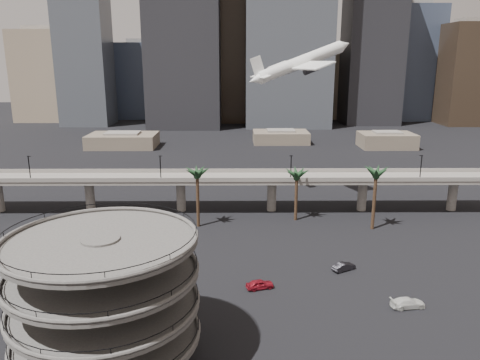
{
  "coord_description": "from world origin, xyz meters",
  "views": [
    {
      "loc": [
        2.42,
        -53.58,
        35.91
      ],
      "look_at": [
        3.08,
        28.0,
        14.69
      ],
      "focal_mm": 35.0,
      "sensor_mm": 36.0,
      "label": 1
    }
  ],
  "objects_px": {
    "parking_ramp": "(104,290)",
    "car_c": "(408,303)",
    "car_b": "(344,267)",
    "overpass": "(226,181)",
    "airborne_jet": "(301,63)",
    "car_a": "(260,284)"
  },
  "relations": [
    {
      "from": "overpass",
      "to": "car_c",
      "type": "bearing_deg",
      "value": -58.87
    },
    {
      "from": "airborne_jet",
      "to": "overpass",
      "type": "bearing_deg",
      "value": -157.83
    },
    {
      "from": "car_b",
      "to": "car_c",
      "type": "relative_size",
      "value": 0.84
    },
    {
      "from": "parking_ramp",
      "to": "car_c",
      "type": "relative_size",
      "value": 4.29
    },
    {
      "from": "overpass",
      "to": "car_b",
      "type": "bearing_deg",
      "value": -57.72
    },
    {
      "from": "parking_ramp",
      "to": "car_c",
      "type": "xyz_separation_m",
      "value": [
        40.88,
        12.82,
        -9.08
      ]
    },
    {
      "from": "parking_ramp",
      "to": "car_b",
      "type": "xyz_separation_m",
      "value": [
        34.19,
        25.46,
        -9.12
      ]
    },
    {
      "from": "airborne_jet",
      "to": "car_a",
      "type": "relative_size",
      "value": 6.6
    },
    {
      "from": "parking_ramp",
      "to": "car_c",
      "type": "bearing_deg",
      "value": 17.41
    },
    {
      "from": "car_b",
      "to": "overpass",
      "type": "bearing_deg",
      "value": 3.09
    },
    {
      "from": "airborne_jet",
      "to": "car_b",
      "type": "xyz_separation_m",
      "value": [
        1.73,
        -51.89,
        -34.16
      ]
    },
    {
      "from": "parking_ramp",
      "to": "car_b",
      "type": "relative_size",
      "value": 5.09
    },
    {
      "from": "parking_ramp",
      "to": "car_a",
      "type": "bearing_deg",
      "value": 44.57
    },
    {
      "from": "airborne_jet",
      "to": "car_c",
      "type": "relative_size",
      "value": 5.71
    },
    {
      "from": "car_a",
      "to": "parking_ramp",
      "type": "bearing_deg",
      "value": 118.11
    },
    {
      "from": "car_a",
      "to": "car_b",
      "type": "distance_m",
      "value": 16.39
    },
    {
      "from": "parking_ramp",
      "to": "car_b",
      "type": "distance_m",
      "value": 43.59
    },
    {
      "from": "overpass",
      "to": "car_c",
      "type": "xyz_separation_m",
      "value": [
        27.88,
        -46.17,
        -6.59
      ]
    },
    {
      "from": "parking_ramp",
      "to": "overpass",
      "type": "height_order",
      "value": "parking_ramp"
    },
    {
      "from": "overpass",
      "to": "airborne_jet",
      "type": "relative_size",
      "value": 4.4
    },
    {
      "from": "overpass",
      "to": "car_a",
      "type": "distance_m",
      "value": 41.11
    },
    {
      "from": "car_a",
      "to": "car_c",
      "type": "height_order",
      "value": "car_a"
    }
  ]
}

